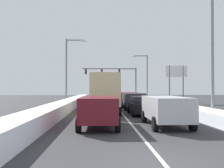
# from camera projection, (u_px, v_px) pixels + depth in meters

# --- Properties ---
(ground_plane) EXTENTS (120.00, 120.00, 0.00)m
(ground_plane) POSITION_uv_depth(u_px,v_px,m) (120.00, 111.00, 24.38)
(ground_plane) COLOR #333335
(lane_stripe_between_right_lane_and_center_lane) EXTENTS (0.14, 46.61, 0.01)m
(lane_stripe_between_right_lane_and_center_lane) POSITION_uv_depth(u_px,v_px,m) (117.00, 108.00, 28.61)
(lane_stripe_between_right_lane_and_center_lane) COLOR silver
(lane_stripe_between_right_lane_and_center_lane) RESTS_ON ground
(snow_bank_right_shoulder) EXTENTS (1.74, 46.61, 0.74)m
(snow_bank_right_shoulder) POSITION_uv_depth(u_px,v_px,m) (165.00, 104.00, 28.84)
(snow_bank_right_shoulder) COLOR white
(snow_bank_right_shoulder) RESTS_ON ground
(snow_bank_left_shoulder) EXTENTS (1.58, 46.61, 0.92)m
(snow_bank_left_shoulder) POSITION_uv_depth(u_px,v_px,m) (69.00, 104.00, 28.40)
(snow_bank_left_shoulder) COLOR white
(snow_bank_left_shoulder) RESTS_ON ground
(suv_silver_right_lane_nearest) EXTENTS (2.16, 4.90, 1.67)m
(suv_silver_right_lane_nearest) POSITION_uv_depth(u_px,v_px,m) (166.00, 108.00, 14.61)
(suv_silver_right_lane_nearest) COLOR #B7BABF
(suv_silver_right_lane_nearest) RESTS_ON ground
(sedan_black_right_lane_second) EXTENTS (2.00, 4.50, 1.51)m
(sedan_black_right_lane_second) POSITION_uv_depth(u_px,v_px,m) (142.00, 106.00, 20.76)
(sedan_black_right_lane_second) COLOR black
(sedan_black_right_lane_second) RESTS_ON ground
(suv_charcoal_right_lane_third) EXTENTS (2.16, 4.90, 1.67)m
(suv_charcoal_right_lane_third) POSITION_uv_depth(u_px,v_px,m) (133.00, 99.00, 26.63)
(suv_charcoal_right_lane_third) COLOR #38383D
(suv_charcoal_right_lane_third) RESTS_ON ground
(suv_red_right_lane_fourth) EXTENTS (2.16, 4.90, 1.67)m
(suv_red_right_lane_fourth) POSITION_uv_depth(u_px,v_px,m) (127.00, 97.00, 33.09)
(suv_red_right_lane_fourth) COLOR maroon
(suv_red_right_lane_fourth) RESTS_ON ground
(suv_maroon_center_lane_nearest) EXTENTS (2.16, 4.90, 1.67)m
(suv_maroon_center_lane_nearest) POSITION_uv_depth(u_px,v_px,m) (99.00, 109.00, 14.31)
(suv_maroon_center_lane_nearest) COLOR maroon
(suv_maroon_center_lane_nearest) RESTS_ON ground
(box_truck_center_lane_second) EXTENTS (2.53, 7.20, 3.36)m
(box_truck_center_lane_second) POSITION_uv_depth(u_px,v_px,m) (105.00, 91.00, 22.58)
(box_truck_center_lane_second) COLOR #937F60
(box_truck_center_lane_second) RESTS_ON ground
(suv_navy_center_lane_third) EXTENTS (2.16, 4.90, 1.67)m
(suv_navy_center_lane_third) POSITION_uv_depth(u_px,v_px,m) (101.00, 98.00, 30.12)
(suv_navy_center_lane_third) COLOR navy
(suv_navy_center_lane_third) RESTS_ON ground
(suv_gray_center_lane_fourth) EXTENTS (2.16, 4.90, 1.67)m
(suv_gray_center_lane_fourth) POSITION_uv_depth(u_px,v_px,m) (101.00, 96.00, 36.85)
(suv_gray_center_lane_fourth) COLOR slate
(suv_gray_center_lane_fourth) RESTS_ON ground
(traffic_light_gantry) EXTENTS (10.60, 0.47, 6.20)m
(traffic_light_gantry) POSITION_uv_depth(u_px,v_px,m) (117.00, 75.00, 49.89)
(traffic_light_gantry) COLOR slate
(traffic_light_gantry) RESTS_ON ground
(street_lamp_right_near) EXTENTS (2.66, 0.36, 9.08)m
(street_lamp_right_near) POSITION_uv_depth(u_px,v_px,m) (208.00, 43.00, 18.36)
(street_lamp_right_near) COLOR gray
(street_lamp_right_near) RESTS_ON ground
(street_lamp_right_mid) EXTENTS (2.66, 0.36, 7.83)m
(street_lamp_right_mid) POSITION_uv_depth(u_px,v_px,m) (145.00, 73.00, 43.74)
(street_lamp_right_mid) COLOR gray
(street_lamp_right_mid) RESTS_ON ground
(street_lamp_left_mid) EXTENTS (2.66, 0.36, 8.51)m
(street_lamp_left_mid) POSITION_uv_depth(u_px,v_px,m) (69.00, 66.00, 33.14)
(street_lamp_left_mid) COLOR gray
(street_lamp_left_mid) RESTS_ON ground
(roadside_sign_right) EXTENTS (3.20, 0.16, 5.50)m
(roadside_sign_right) POSITION_uv_depth(u_px,v_px,m) (176.00, 75.00, 37.22)
(roadside_sign_right) COLOR #59595B
(roadside_sign_right) RESTS_ON ground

